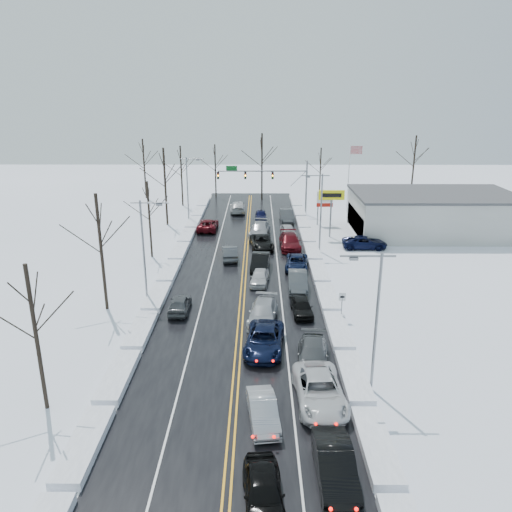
{
  "coord_description": "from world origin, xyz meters",
  "views": [
    {
      "loc": [
        1.46,
        -44.97,
        17.82
      ],
      "look_at": [
        1.21,
        0.8,
        2.5
      ],
      "focal_mm": 35.0,
      "sensor_mm": 36.0,
      "label": 1
    }
  ],
  "objects_px": {
    "traffic_signal_mast": "(272,178)",
    "tires_plus_sign": "(331,198)",
    "flagpole": "(350,173)",
    "dealership_building": "(433,213)",
    "oncoming_car_0": "(230,259)",
    "queued_car_0": "(263,505)"
  },
  "relations": [
    {
      "from": "tires_plus_sign",
      "to": "dealership_building",
      "type": "distance_m",
      "value": 13.82
    },
    {
      "from": "traffic_signal_mast",
      "to": "dealership_building",
      "type": "height_order",
      "value": "traffic_signal_mast"
    },
    {
      "from": "traffic_signal_mast",
      "to": "tires_plus_sign",
      "type": "distance_m",
      "value": 13.92
    },
    {
      "from": "flagpole",
      "to": "oncoming_car_0",
      "type": "bearing_deg",
      "value": -126.57
    },
    {
      "from": "flagpole",
      "to": "oncoming_car_0",
      "type": "height_order",
      "value": "flagpole"
    },
    {
      "from": "traffic_signal_mast",
      "to": "oncoming_car_0",
      "type": "relative_size",
      "value": 2.93
    },
    {
      "from": "traffic_signal_mast",
      "to": "queued_car_0",
      "type": "height_order",
      "value": "traffic_signal_mast"
    },
    {
      "from": "flagpole",
      "to": "traffic_signal_mast",
      "type": "bearing_deg",
      "value": -170.27
    },
    {
      "from": "flagpole",
      "to": "dealership_building",
      "type": "xyz_separation_m",
      "value": [
        8.8,
        -12.0,
        -3.27
      ]
    },
    {
      "from": "traffic_signal_mast",
      "to": "dealership_building",
      "type": "bearing_deg",
      "value": -25.95
    },
    {
      "from": "tires_plus_sign",
      "to": "oncoming_car_0",
      "type": "relative_size",
      "value": 1.32
    },
    {
      "from": "traffic_signal_mast",
      "to": "tires_plus_sign",
      "type": "bearing_deg",
      "value": -59.54
    },
    {
      "from": "tires_plus_sign",
      "to": "flagpole",
      "type": "bearing_deg",
      "value": 71.56
    },
    {
      "from": "tires_plus_sign",
      "to": "oncoming_car_0",
      "type": "xyz_separation_m",
      "value": [
        -12.21,
        -8.76,
        -4.99
      ]
    },
    {
      "from": "traffic_signal_mast",
      "to": "oncoming_car_0",
      "type": "xyz_separation_m",
      "value": [
        -5.16,
        -20.75,
        -5.48
      ]
    },
    {
      "from": "flagpole",
      "to": "dealership_building",
      "type": "relative_size",
      "value": 0.49
    },
    {
      "from": "tires_plus_sign",
      "to": "traffic_signal_mast",
      "type": "bearing_deg",
      "value": 120.46
    },
    {
      "from": "tires_plus_sign",
      "to": "dealership_building",
      "type": "xyz_separation_m",
      "value": [
        13.48,
        2.01,
        -2.34
      ]
    },
    {
      "from": "dealership_building",
      "to": "queued_car_0",
      "type": "xyz_separation_m",
      "value": [
        -22.28,
        -45.17,
        -2.66
      ]
    },
    {
      "from": "dealership_building",
      "to": "flagpole",
      "type": "bearing_deg",
      "value": 126.27
    },
    {
      "from": "tires_plus_sign",
      "to": "flagpole",
      "type": "xyz_separation_m",
      "value": [
        4.67,
        14.01,
        0.93
      ]
    },
    {
      "from": "traffic_signal_mast",
      "to": "flagpole",
      "type": "xyz_separation_m",
      "value": [
        11.72,
        2.01,
        0.45
      ]
    }
  ]
}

